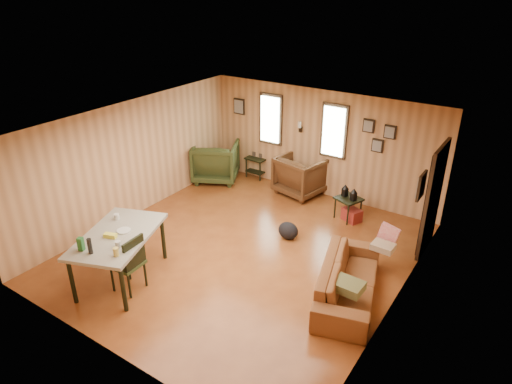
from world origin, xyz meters
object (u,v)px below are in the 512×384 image
Objects in this scene: recliner_green at (216,160)px; dining_table at (117,239)px; sofa at (349,274)px; side_table at (349,197)px; end_table at (257,163)px; recliner_brown at (301,174)px.

dining_table is (1.23, -4.07, 0.25)m from recliner_green.
side_table is at bearing 7.66° from sofa.
end_table is 0.86× the size of side_table.
recliner_brown is at bearing 165.39° from recliner_green.
recliner_brown is 4.63m from dining_table.
recliner_green is 3.49m from side_table.
recliner_green reaches higher than side_table.
sofa is at bearing 124.78° from recliner_green.
side_table is (3.49, -0.07, -0.03)m from recliner_green.
side_table is at bearing 170.86° from recliner_brown.
recliner_brown is at bearing 58.48° from dining_table.
sofa is 5.12m from recliner_green.
recliner_brown is (-2.41, 2.88, 0.09)m from sofa.
dining_table is (0.49, -4.79, 0.42)m from end_table.
side_table is at bearing 151.75° from recliner_green.
recliner_brown is 1.49m from side_table.
sofa is at bearing -66.44° from side_table.
recliner_green is at bearing 24.42° from recliner_brown.
dining_table is at bearing 90.97° from recliner_brown.
recliner_green is 1.43× the size of side_table.
recliner_brown is 2.15m from recliner_green.
sofa is 3.75m from recliner_brown.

